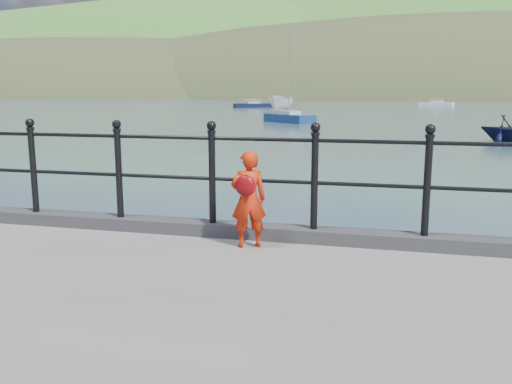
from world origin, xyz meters
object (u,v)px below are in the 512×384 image
(launch_white, at_px, (281,104))
(sailboat_deep, at_px, (436,104))
(railing, at_px, (262,168))
(sailboat_left, at_px, (253,106))
(launch_navy, at_px, (506,128))
(child, at_px, (248,199))
(sailboat_port, at_px, (289,119))

(launch_white, height_order, sailboat_deep, sailboat_deep)
(railing, xyz_separation_m, launch_white, (-12.45, 62.03, -0.73))
(railing, height_order, sailboat_deep, sailboat_deep)
(launch_white, distance_m, sailboat_left, 21.94)
(railing, relative_size, launch_navy, 6.58)
(railing, bearing_deg, launch_navy, 74.19)
(child, height_order, sailboat_deep, sailboat_deep)
(launch_white, bearing_deg, launch_navy, -51.53)
(launch_white, bearing_deg, sailboat_deep, 69.64)
(launch_navy, xyz_separation_m, sailboat_left, (-28.66, 56.18, -0.39))
(railing, relative_size, sailboat_deep, 2.02)
(child, xyz_separation_m, sailboat_left, (-21.27, 82.46, -1.20))
(child, xyz_separation_m, sailboat_port, (-7.37, 41.31, -1.20))
(railing, height_order, launch_navy, railing)
(launch_navy, bearing_deg, sailboat_port, 79.68)
(sailboat_port, height_order, sailboat_left, sailboat_left)
(railing, xyz_separation_m, sailboat_left, (-21.33, 82.08, -1.49))
(railing, distance_m, launch_white, 63.27)
(railing, height_order, child, railing)
(launch_navy, xyz_separation_m, sailboat_port, (-14.77, 15.03, -0.39))
(sailboat_deep, bearing_deg, child, -75.08)
(sailboat_port, relative_size, sailboat_deep, 0.91)
(launch_navy, bearing_deg, sailboat_left, 62.21)
(launch_white, height_order, launch_navy, launch_white)
(child, relative_size, sailboat_deep, 0.12)
(child, relative_size, launch_white, 0.19)
(child, height_order, sailboat_port, sailboat_port)
(sailboat_port, relative_size, sailboat_left, 0.91)
(launch_navy, relative_size, sailboat_deep, 0.31)
(railing, bearing_deg, launch_white, 101.35)
(sailboat_port, bearing_deg, railing, -35.21)
(child, distance_m, sailboat_deep, 99.53)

